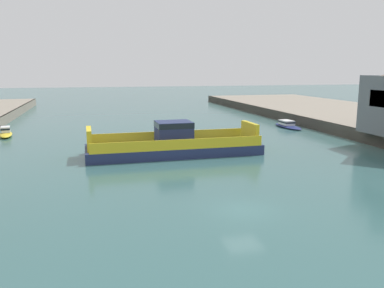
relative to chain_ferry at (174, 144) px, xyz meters
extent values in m
plane|color=#335B5B|center=(0.91, -18.98, -1.13)|extent=(400.00, 400.00, 0.00)
cube|color=#423D38|center=(25.37, 1.02, -0.27)|extent=(0.30, 140.00, 1.71)
cube|color=navy|center=(0.00, 0.00, -0.58)|extent=(19.54, 6.37, 1.10)
cube|color=yellow|center=(-0.05, 2.98, 0.52)|extent=(18.67, 0.40, 1.10)
cube|color=yellow|center=(0.05, -2.98, 0.52)|extent=(18.67, 0.40, 1.10)
cube|color=navy|center=(0.00, 0.00, 1.29)|extent=(3.94, 3.40, 2.64)
cube|color=black|center=(0.00, 0.00, 2.26)|extent=(3.98, 3.44, 0.60)
cube|color=yellow|center=(9.22, 0.14, 1.07)|extent=(0.56, 4.26, 2.20)
cube|color=yellow|center=(-9.22, -0.14, 1.07)|extent=(0.56, 4.26, 2.20)
ellipsoid|color=yellow|center=(-20.94, 17.74, -0.84)|extent=(2.49, 5.89, 0.57)
cube|color=silver|center=(-21.00, 18.16, -0.15)|extent=(1.45, 2.15, 0.80)
cube|color=black|center=(-21.00, 18.16, -0.05)|extent=(1.50, 2.21, 0.24)
ellipsoid|color=navy|center=(22.60, 15.91, -0.94)|extent=(2.46, 7.73, 0.37)
cube|color=silver|center=(22.60, 16.49, -0.37)|extent=(1.72, 2.71, 0.77)
cube|color=black|center=(22.60, 16.49, -0.27)|extent=(1.77, 2.78, 0.23)
camera|label=1|loc=(-8.77, -42.90, 8.31)|focal=36.92mm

